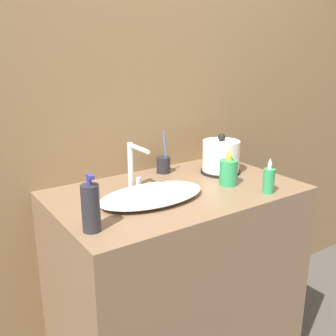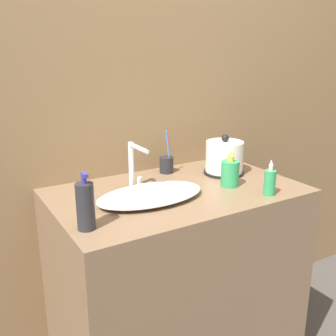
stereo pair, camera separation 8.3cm
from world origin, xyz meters
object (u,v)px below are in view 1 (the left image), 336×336
at_px(electric_kettle, 221,158).
at_px(toothbrush_cup, 163,164).
at_px(faucet, 134,163).
at_px(mouthwash_bottle, 229,172).
at_px(lotion_bottle, 91,208).
at_px(shampoo_bottle, 269,180).

xyz_separation_m(electric_kettle, toothbrush_cup, (-0.22, 0.15, -0.03)).
height_order(faucet, electric_kettle, faucet).
height_order(electric_kettle, mouthwash_bottle, electric_kettle).
distance_m(faucet, electric_kettle, 0.45).
relative_size(toothbrush_cup, lotion_bottle, 1.06).
relative_size(electric_kettle, mouthwash_bottle, 1.22).
relative_size(faucet, lotion_bottle, 1.02).
bearing_deg(mouthwash_bottle, shampoo_bottle, -67.93).
bearing_deg(lotion_bottle, faucet, 40.95).
distance_m(faucet, lotion_bottle, 0.40).
relative_size(electric_kettle, toothbrush_cup, 0.93).
relative_size(toothbrush_cup, shampoo_bottle, 1.39).
height_order(toothbrush_cup, lotion_bottle, toothbrush_cup).
xyz_separation_m(electric_kettle, lotion_bottle, (-0.75, -0.24, 0.01)).
height_order(shampoo_bottle, mouthwash_bottle, mouthwash_bottle).
height_order(electric_kettle, shampoo_bottle, electric_kettle).
distance_m(electric_kettle, toothbrush_cup, 0.27).
bearing_deg(toothbrush_cup, shampoo_bottle, -66.61).
bearing_deg(mouthwash_bottle, electric_kettle, 59.45).
bearing_deg(shampoo_bottle, lotion_bottle, 174.08).
distance_m(electric_kettle, lotion_bottle, 0.78).
distance_m(shampoo_bottle, mouthwash_bottle, 0.18).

